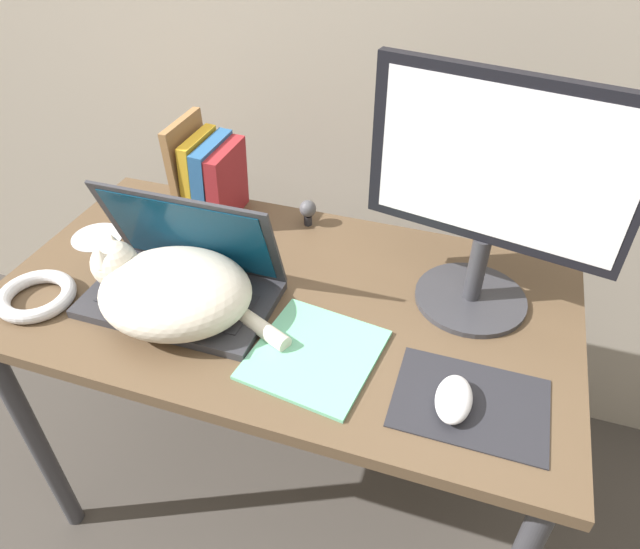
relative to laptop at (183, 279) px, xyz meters
name	(u,v)px	position (x,y,z in m)	size (l,w,h in m)	color
desk	(286,325)	(0.19, 0.07, -0.14)	(1.20, 0.65, 0.75)	brown
laptop	(183,279)	(0.00, 0.00, 0.00)	(0.38, 0.23, 0.23)	#2D2D33
cat	(171,290)	(0.01, -0.06, 0.02)	(0.43, 0.29, 0.14)	beige
external_monitor	(494,191)	(0.56, 0.17, 0.22)	(0.47, 0.23, 0.47)	#333338
mousepad	(470,403)	(0.60, -0.10, -0.04)	(0.26, 0.19, 0.00)	#232328
computer_mouse	(454,399)	(0.57, -0.12, -0.02)	(0.06, 0.11, 0.04)	silver
book_row	(209,177)	(-0.09, 0.31, 0.06)	(0.13, 0.16, 0.24)	olive
cable_coil	(36,296)	(-0.28, -0.11, -0.03)	(0.16, 0.16, 0.03)	silver
notepad	(315,354)	(0.31, -0.08, -0.04)	(0.25, 0.26, 0.01)	#6BBC93
webcam	(308,210)	(0.15, 0.33, 0.00)	(0.04, 0.04, 0.07)	#232328
cd_disc	(97,237)	(-0.30, 0.12, -0.04)	(0.12, 0.12, 0.00)	silver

